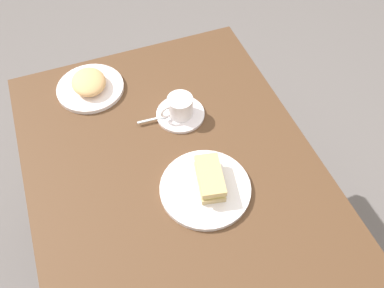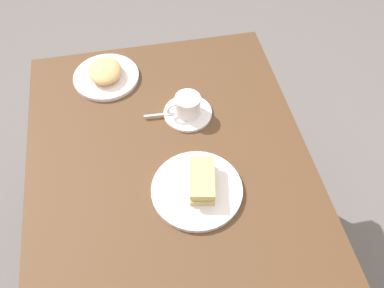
# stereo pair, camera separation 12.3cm
# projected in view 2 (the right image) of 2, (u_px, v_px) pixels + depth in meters

# --- Properties ---
(ground_plane) EXTENTS (6.00, 6.00, 0.00)m
(ground_plane) POSITION_uv_depth(u_px,v_px,m) (178.00, 266.00, 1.82)
(ground_plane) COLOR #66605F
(dining_table) EXTENTS (1.15, 0.84, 0.76)m
(dining_table) POSITION_uv_depth(u_px,v_px,m) (173.00, 189.00, 1.29)
(dining_table) COLOR #523520
(dining_table) RESTS_ON ground_plane
(sandwich_plate) EXTENTS (0.26, 0.26, 0.01)m
(sandwich_plate) POSITION_uv_depth(u_px,v_px,m) (197.00, 190.00, 1.16)
(sandwich_plate) COLOR white
(sandwich_plate) RESTS_ON dining_table
(sandwich_front) EXTENTS (0.14, 0.09, 0.05)m
(sandwich_front) POSITION_uv_depth(u_px,v_px,m) (202.00, 180.00, 1.14)
(sandwich_front) COLOR tan
(sandwich_front) RESTS_ON sandwich_plate
(coffee_saucer) EXTENTS (0.16, 0.16, 0.01)m
(coffee_saucer) POSITION_uv_depth(u_px,v_px,m) (188.00, 113.00, 1.34)
(coffee_saucer) COLOR white
(coffee_saucer) RESTS_ON dining_table
(coffee_cup) EXTENTS (0.08, 0.11, 0.07)m
(coffee_cup) POSITION_uv_depth(u_px,v_px,m) (187.00, 105.00, 1.30)
(coffee_cup) COLOR white
(coffee_cup) RESTS_ON coffee_saucer
(spoon) EXTENTS (0.02, 0.10, 0.01)m
(spoon) POSITION_uv_depth(u_px,v_px,m) (164.00, 114.00, 1.32)
(spoon) COLOR silver
(spoon) RESTS_ON coffee_saucer
(side_plate) EXTENTS (0.23, 0.23, 0.01)m
(side_plate) POSITION_uv_depth(u_px,v_px,m) (106.00, 77.00, 1.43)
(side_plate) COLOR white
(side_plate) RESTS_ON dining_table
(side_food_pile) EXTENTS (0.14, 0.11, 0.04)m
(side_food_pile) POSITION_uv_depth(u_px,v_px,m) (105.00, 71.00, 1.41)
(side_food_pile) COLOR tan
(side_food_pile) RESTS_ON side_plate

